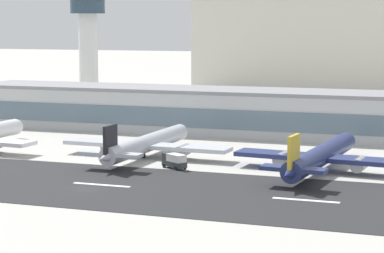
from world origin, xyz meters
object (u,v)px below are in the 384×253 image
(airliner_gold_tail_gate_2, at_px, (319,157))
(airliner_black_tail_gate_1, at_px, (144,145))
(terminal_building, at_px, (275,113))
(service_box_truck_0, at_px, (174,160))
(control_tower, at_px, (88,40))
(distant_hotel_block, at_px, (351,46))

(airliner_gold_tail_gate_2, bearing_deg, airliner_black_tail_gate_1, 89.84)
(terminal_building, bearing_deg, airliner_gold_tail_gate_2, -66.90)
(service_box_truck_0, bearing_deg, control_tower, -21.74)
(airliner_gold_tail_gate_2, xyz_separation_m, service_box_truck_0, (-30.22, -6.30, -1.49))
(distant_hotel_block, distance_m, airliner_black_tail_gate_1, 184.02)
(service_box_truck_0, bearing_deg, airliner_black_tail_gate_1, -10.49)
(terminal_building, height_order, control_tower, control_tower)
(control_tower, relative_size, airliner_black_tail_gate_1, 0.88)
(airliner_black_tail_gate_1, distance_m, service_box_truck_0, 15.53)
(terminal_building, height_order, distant_hotel_block, distant_hotel_block)
(airliner_black_tail_gate_1, distance_m, airliner_gold_tail_gate_2, 41.83)
(control_tower, bearing_deg, airliner_gold_tail_gate_2, -40.92)
(terminal_building, height_order, airliner_gold_tail_gate_2, terminal_building)
(airliner_black_tail_gate_1, bearing_deg, control_tower, 36.28)
(terminal_building, bearing_deg, control_tower, 156.06)
(control_tower, bearing_deg, terminal_building, -23.94)
(airliner_black_tail_gate_1, bearing_deg, terminal_building, -22.17)
(distant_hotel_block, xyz_separation_m, airliner_black_tail_gate_1, (-22.16, -181.76, -18.36))
(control_tower, bearing_deg, distant_hotel_block, 53.60)
(distant_hotel_block, bearing_deg, control_tower, -126.40)
(control_tower, distance_m, airliner_black_tail_gate_1, 97.91)
(control_tower, xyz_separation_m, airliner_gold_tail_gate_2, (95.49, -82.78, -22.24))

